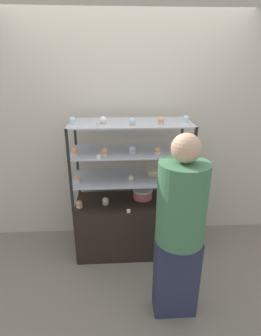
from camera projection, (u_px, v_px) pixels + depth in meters
name	position (u px, v px, depth m)	size (l,w,h in m)	color
ground_plane	(130.00, 247.00, 3.05)	(20.00, 20.00, 0.00)	gray
back_wall	(128.00, 130.00, 2.94)	(8.00, 0.05, 2.60)	beige
display_base	(130.00, 225.00, 2.94)	(1.17, 0.51, 0.61)	black
display_riser_lower	(130.00, 179.00, 2.73)	(1.17, 0.51, 0.29)	black
display_riser_middle	(130.00, 152.00, 2.62)	(1.17, 0.51, 0.29)	black
display_riser_upper	(130.00, 124.00, 2.51)	(1.17, 0.51, 0.29)	black
layer_cake_centerpiece	(143.00, 193.00, 2.88)	(0.22, 0.22, 0.11)	#C66660
sheet_cake_frosted	(159.00, 172.00, 2.78)	(0.24, 0.14, 0.06)	#DBBC84
cupcake_0	(79.00, 204.00, 2.70)	(0.07, 0.07, 0.08)	beige
cupcake_1	(106.00, 201.00, 2.76)	(0.07, 0.07, 0.08)	#CCB28C
cupcake_2	(180.00, 201.00, 2.76)	(0.07, 0.07, 0.08)	white
price_tag_0	(129.00, 211.00, 2.60)	(0.04, 0.00, 0.04)	white
cupcake_3	(78.00, 179.00, 2.60)	(0.05, 0.05, 0.06)	white
cupcake_4	(131.00, 178.00, 2.62)	(0.05, 0.05, 0.06)	#CCB28C
cupcake_5	(184.00, 179.00, 2.61)	(0.05, 0.05, 0.06)	beige
price_tag_1	(181.00, 184.00, 2.52)	(0.04, 0.00, 0.04)	white
cupcake_6	(75.00, 151.00, 2.48)	(0.07, 0.07, 0.07)	beige
cupcake_7	(105.00, 152.00, 2.47)	(0.07, 0.07, 0.07)	beige
cupcake_8	(132.00, 150.00, 2.53)	(0.07, 0.07, 0.07)	beige
cupcake_9	(157.00, 150.00, 2.51)	(0.07, 0.07, 0.07)	white
cupcake_10	(183.00, 149.00, 2.56)	(0.07, 0.07, 0.07)	white
price_tag_2	(99.00, 157.00, 2.37)	(0.04, 0.00, 0.04)	white
cupcake_11	(72.00, 121.00, 2.40)	(0.06, 0.06, 0.07)	beige
cupcake_12	(103.00, 120.00, 2.42)	(0.06, 0.06, 0.07)	#CCB28C
cupcake_13	(132.00, 122.00, 2.37)	(0.06, 0.06, 0.07)	#CCB28C
cupcake_14	(161.00, 121.00, 2.40)	(0.06, 0.06, 0.07)	#CCB28C
cupcake_15	(186.00, 119.00, 2.47)	(0.06, 0.06, 0.07)	white
price_tag_3	(98.00, 125.00, 2.27)	(0.04, 0.00, 0.04)	white
customer_figure	(180.00, 227.00, 1.98)	(0.36, 0.36, 1.56)	#282D47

